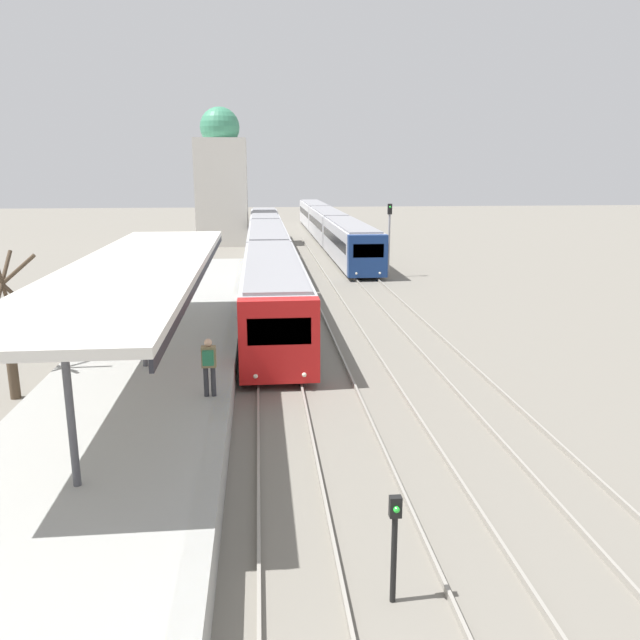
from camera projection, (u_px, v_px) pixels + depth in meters
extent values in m
cube|color=beige|center=(139.00, 265.00, 19.37)|extent=(4.00, 19.69, 0.20)
cube|color=black|center=(203.00, 271.00, 19.61)|extent=(0.08, 19.69, 0.24)
cylinder|color=#47474C|center=(70.00, 411.00, 12.15)|extent=(0.16, 0.16, 3.19)
cylinder|color=#47474C|center=(142.00, 318.00, 19.77)|extent=(0.16, 0.16, 3.19)
cylinder|color=#47474C|center=(174.00, 277.00, 27.39)|extent=(0.16, 0.16, 3.19)
cylinder|color=#2D2D33|center=(206.00, 382.00, 17.36)|extent=(0.14, 0.14, 0.85)
cylinder|color=#2D2D33|center=(213.00, 381.00, 17.38)|extent=(0.14, 0.14, 0.85)
cube|color=olive|center=(209.00, 357.00, 17.20)|extent=(0.40, 0.22, 0.60)
sphere|color=tan|center=(208.00, 343.00, 17.10)|extent=(0.22, 0.22, 0.22)
cube|color=#236B47|center=(208.00, 358.00, 17.00)|extent=(0.30, 0.18, 0.40)
cube|color=red|center=(279.00, 340.00, 20.40)|extent=(2.65, 0.70, 2.78)
cube|color=black|center=(279.00, 332.00, 19.99)|extent=(2.06, 0.04, 0.89)
sphere|color=#EFEACC|center=(256.00, 376.00, 20.26)|extent=(0.16, 0.16, 0.16)
sphere|color=#EFEACC|center=(304.00, 375.00, 20.41)|extent=(0.16, 0.16, 0.16)
cube|color=#B7B7BC|center=(273.00, 292.00, 28.45)|extent=(2.65, 15.93, 2.78)
cube|color=gray|center=(272.00, 261.00, 28.11)|extent=(2.33, 15.61, 0.12)
cube|color=black|center=(273.00, 286.00, 28.38)|extent=(2.67, 14.65, 0.72)
cylinder|color=black|center=(247.00, 353.00, 23.64)|extent=(0.12, 0.70, 0.70)
cylinder|color=black|center=(306.00, 351.00, 23.85)|extent=(0.12, 0.70, 0.70)
cylinder|color=black|center=(250.00, 298.00, 33.66)|extent=(0.12, 0.70, 0.70)
cylinder|color=black|center=(292.00, 298.00, 33.87)|extent=(0.12, 0.70, 0.70)
cube|color=#B7B7BC|center=(267.00, 249.00, 44.20)|extent=(2.65, 15.93, 2.78)
cube|color=gray|center=(267.00, 228.00, 43.86)|extent=(2.33, 15.61, 0.12)
cube|color=black|center=(267.00, 244.00, 44.12)|extent=(2.67, 14.65, 0.72)
cylinder|color=black|center=(251.00, 280.00, 39.39)|extent=(0.12, 0.70, 0.70)
cylinder|color=black|center=(287.00, 279.00, 39.60)|extent=(0.12, 0.70, 0.70)
cylinder|color=black|center=(253.00, 257.00, 49.41)|extent=(0.12, 0.70, 0.70)
cylinder|color=black|center=(281.00, 257.00, 49.62)|extent=(0.12, 0.70, 0.70)
cube|color=#B7B7BC|center=(265.00, 228.00, 59.94)|extent=(2.65, 15.93, 2.78)
cube|color=gray|center=(265.00, 213.00, 59.60)|extent=(2.33, 15.61, 0.12)
cube|color=black|center=(265.00, 225.00, 59.87)|extent=(2.67, 14.65, 0.72)
cylinder|color=black|center=(253.00, 248.00, 55.14)|extent=(0.12, 0.70, 0.70)
cylinder|color=black|center=(278.00, 248.00, 55.35)|extent=(0.12, 0.70, 0.70)
cylinder|color=black|center=(254.00, 236.00, 65.15)|extent=(0.12, 0.70, 0.70)
cylinder|color=black|center=(275.00, 236.00, 65.37)|extent=(0.12, 0.70, 0.70)
cube|color=navy|center=(368.00, 256.00, 40.52)|extent=(2.57, 0.70, 2.76)
cube|color=black|center=(368.00, 251.00, 40.11)|extent=(2.01, 0.04, 0.88)
sphere|color=#EFEACC|center=(356.00, 273.00, 40.37)|extent=(0.16, 0.16, 0.16)
sphere|color=#EFEACC|center=(380.00, 273.00, 40.52)|extent=(0.16, 0.16, 0.16)
cube|color=silver|center=(350.00, 242.00, 48.36)|extent=(2.57, 15.49, 2.76)
cube|color=gray|center=(350.00, 223.00, 48.02)|extent=(2.26, 15.18, 0.12)
cube|color=black|center=(350.00, 238.00, 48.29)|extent=(2.59, 14.25, 0.72)
cylinder|color=black|center=(344.00, 269.00, 43.69)|extent=(0.12, 0.70, 0.70)
cylinder|color=black|center=(375.00, 268.00, 43.89)|extent=(0.12, 0.70, 0.70)
cylinder|color=black|center=(328.00, 251.00, 53.43)|extent=(0.12, 0.70, 0.70)
cylinder|color=black|center=(354.00, 251.00, 53.63)|extent=(0.12, 0.70, 0.70)
cube|color=silver|center=(327.00, 225.00, 63.68)|extent=(2.57, 15.49, 2.76)
cube|color=gray|center=(328.00, 211.00, 63.35)|extent=(2.26, 15.18, 0.12)
cube|color=black|center=(327.00, 222.00, 63.61)|extent=(2.59, 14.25, 0.72)
cylinder|color=black|center=(322.00, 243.00, 59.01)|extent=(0.12, 0.70, 0.70)
cylinder|color=black|center=(345.00, 243.00, 59.22)|extent=(0.12, 0.70, 0.70)
cylinder|color=black|center=(313.00, 233.00, 68.75)|extent=(0.12, 0.70, 0.70)
cylinder|color=black|center=(332.00, 233.00, 68.96)|extent=(0.12, 0.70, 0.70)
cube|color=silver|center=(314.00, 214.00, 79.01)|extent=(2.57, 15.49, 2.76)
cube|color=gray|center=(314.00, 203.00, 78.67)|extent=(2.26, 15.18, 0.12)
cube|color=black|center=(314.00, 212.00, 78.94)|extent=(2.59, 14.25, 0.72)
cylinder|color=black|center=(309.00, 228.00, 74.34)|extent=(0.12, 0.70, 0.70)
cylinder|color=black|center=(327.00, 228.00, 74.55)|extent=(0.12, 0.70, 0.70)
cylinder|color=black|center=(303.00, 221.00, 84.08)|extent=(0.12, 0.70, 0.70)
cylinder|color=black|center=(319.00, 221.00, 84.29)|extent=(0.12, 0.70, 0.70)
cylinder|color=black|center=(394.00, 560.00, 10.35)|extent=(0.10, 0.10, 1.59)
cube|color=black|center=(395.00, 507.00, 10.12)|extent=(0.20, 0.14, 0.36)
sphere|color=green|center=(397.00, 510.00, 10.03)|extent=(0.11, 0.11, 0.11)
cylinder|color=gray|center=(389.00, 241.00, 41.95)|extent=(0.14, 0.14, 4.92)
cube|color=black|center=(390.00, 209.00, 41.46)|extent=(0.28, 0.20, 0.70)
sphere|color=green|center=(390.00, 207.00, 41.31)|extent=(0.14, 0.14, 0.14)
cube|color=silver|center=(222.00, 192.00, 59.91)|extent=(4.82, 4.82, 9.99)
sphere|color=#3D8966|center=(220.00, 127.00, 58.50)|extent=(3.71, 3.71, 3.71)
cylinder|color=#4C3D2D|center=(11.00, 356.00, 19.58)|extent=(0.32, 0.32, 2.84)
cylinder|color=#4C3D2D|center=(2.00, 283.00, 19.04)|extent=(0.35, 1.36, 1.88)
cylinder|color=#4C3D2D|center=(2.00, 284.00, 19.04)|extent=(2.15, 0.12, 1.83)
cylinder|color=#4C3D2D|center=(2.00, 283.00, 19.04)|extent=(0.35, 1.36, 1.88)
cylinder|color=#4C3D2D|center=(2.00, 284.00, 19.04)|extent=(2.06, 0.85, 1.83)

